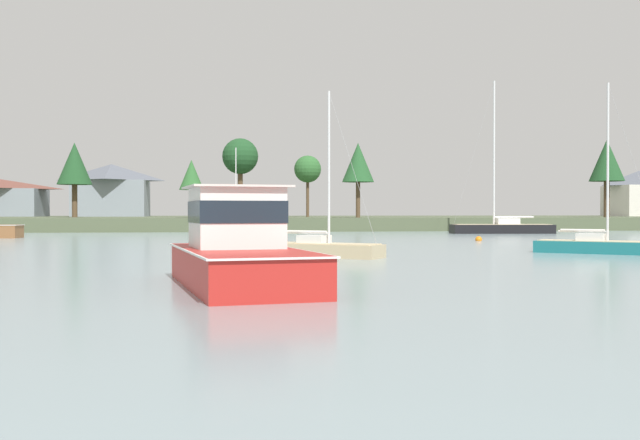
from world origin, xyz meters
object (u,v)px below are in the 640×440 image
(sailboat_sand, at_px, (319,253))
(mooring_buoy_orange, at_px, (479,240))
(sailboat_black, at_px, (502,230))
(mooring_buoy_red, at_px, (282,233))
(sailboat_teal, at_px, (597,250))
(cruiser_red, at_px, (234,262))

(sailboat_sand, xyz_separation_m, mooring_buoy_orange, (14.12, 17.61, -0.10))
(mooring_buoy_orange, bearing_deg, sailboat_black, 63.56)
(sailboat_black, relative_size, mooring_buoy_red, 41.94)
(sailboat_black, relative_size, sailboat_teal, 1.71)
(sailboat_black, bearing_deg, mooring_buoy_red, 176.37)
(sailboat_black, xyz_separation_m, sailboat_teal, (-8.24, -33.84, -0.11))
(cruiser_red, relative_size, sailboat_black, 0.63)
(sailboat_teal, bearing_deg, mooring_buoy_orange, 91.28)
(sailboat_black, xyz_separation_m, sailboat_sand, (-22.73, -34.92, -0.12))
(sailboat_teal, distance_m, sailboat_sand, 14.53)
(cruiser_red, distance_m, mooring_buoy_red, 48.77)
(cruiser_red, relative_size, sailboat_sand, 1.20)
(sailboat_teal, xyz_separation_m, sailboat_sand, (-14.49, -1.07, -0.01))
(cruiser_red, relative_size, mooring_buoy_red, 26.35)
(sailboat_black, xyz_separation_m, mooring_buoy_orange, (-8.61, -17.31, -0.22))
(sailboat_black, height_order, mooring_buoy_red, sailboat_black)
(cruiser_red, bearing_deg, sailboat_teal, 35.40)
(cruiser_red, height_order, mooring_buoy_orange, cruiser_red)
(cruiser_red, distance_m, sailboat_teal, 22.90)
(sailboat_black, bearing_deg, mooring_buoy_orange, -116.44)
(sailboat_black, height_order, sailboat_teal, sailboat_black)
(sailboat_sand, bearing_deg, sailboat_teal, 4.24)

